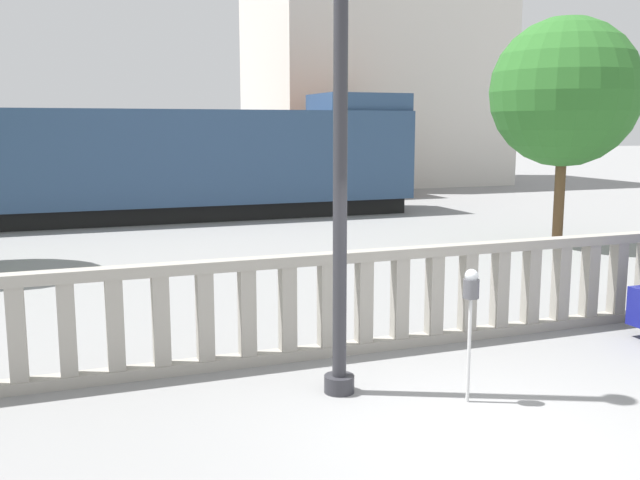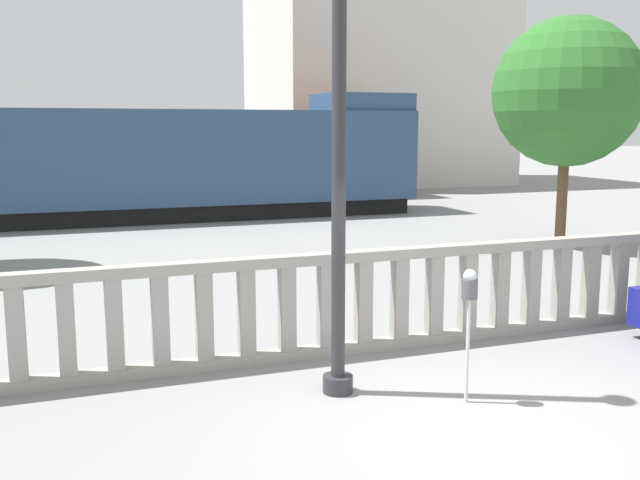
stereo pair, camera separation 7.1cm
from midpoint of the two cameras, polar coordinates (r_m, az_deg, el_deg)
ground_plane at (r=7.51m, az=12.59°, el=-15.13°), size 160.00×160.00×0.00m
balustrade at (r=9.72m, az=3.32°, el=-4.92°), size 13.89×0.24×1.40m
lamppost at (r=7.89m, az=1.38°, el=10.14°), size 0.35×0.35×6.07m
parking_meter at (r=7.98m, az=11.73°, el=-4.33°), size 0.18×0.18×1.52m
train_near at (r=23.67m, az=-16.13°, el=5.92°), size 20.17×2.96×4.16m
train_far at (r=29.06m, az=-11.87°, el=6.36°), size 19.25×3.18×3.89m
building_block at (r=39.19m, az=4.20°, el=15.84°), size 12.20×8.94×15.28m
tree_left at (r=19.29m, az=18.90°, el=11.10°), size 3.74×3.74×5.76m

